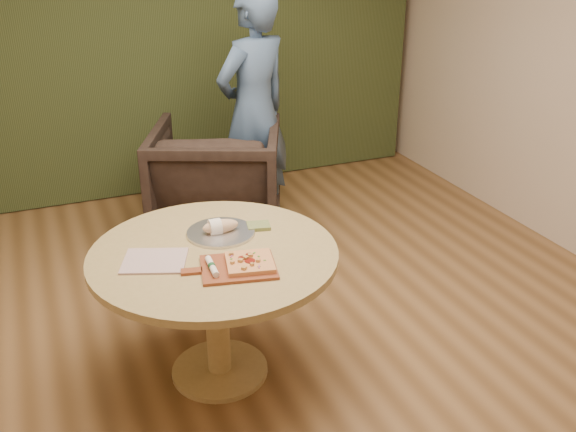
# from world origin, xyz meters

# --- Properties ---
(room_shell) EXTENTS (5.04, 6.04, 2.84)m
(room_shell) POSITION_xyz_m (0.00, 0.00, 1.40)
(room_shell) COLOR brown
(room_shell) RESTS_ON ground
(curtain) EXTENTS (4.80, 0.14, 2.78)m
(curtain) POSITION_xyz_m (0.00, 2.90, 1.40)
(curtain) COLOR #2A3618
(curtain) RESTS_ON ground
(pedestal_table) EXTENTS (1.25, 1.25, 0.75)m
(pedestal_table) POSITION_xyz_m (-0.33, 0.14, 0.61)
(pedestal_table) COLOR tan
(pedestal_table) RESTS_ON ground
(pizza_paddle) EXTENTS (0.47, 0.35, 0.01)m
(pizza_paddle) POSITION_xyz_m (-0.28, -0.08, 0.76)
(pizza_paddle) COLOR brown
(pizza_paddle) RESTS_ON pedestal_table
(flatbread_pizza) EXTENTS (0.26, 0.26, 0.04)m
(flatbread_pizza) POSITION_xyz_m (-0.22, -0.09, 0.78)
(flatbread_pizza) COLOR #E89D5A
(flatbread_pizza) RESTS_ON pizza_paddle
(cutlery_roll) EXTENTS (0.04, 0.20, 0.03)m
(cutlery_roll) POSITION_xyz_m (-0.40, -0.06, 0.78)
(cutlery_roll) COLOR white
(cutlery_roll) RESTS_ON pizza_paddle
(newspaper) EXTENTS (0.37, 0.34, 0.01)m
(newspaper) POSITION_xyz_m (-0.62, 0.14, 0.76)
(newspaper) COLOR silver
(newspaper) RESTS_ON pedestal_table
(serving_tray) EXTENTS (0.36, 0.36, 0.02)m
(serving_tray) POSITION_xyz_m (-0.24, 0.31, 0.76)
(serving_tray) COLOR silver
(serving_tray) RESTS_ON pedestal_table
(bread_roll) EXTENTS (0.19, 0.09, 0.09)m
(bread_roll) POSITION_xyz_m (-0.25, 0.31, 0.79)
(bread_roll) COLOR #DAB385
(bread_roll) RESTS_ON serving_tray
(green_packet) EXTENTS (0.14, 0.12, 0.02)m
(green_packet) POSITION_xyz_m (-0.03, 0.30, 0.76)
(green_packet) COLOR #55632C
(green_packet) RESTS_ON pedestal_table
(armchair) EXTENTS (1.21, 1.18, 0.97)m
(armchair) POSITION_xyz_m (0.18, 1.81, 0.48)
(armchair) COLOR black
(armchair) RESTS_ON ground
(person_standing) EXTENTS (0.80, 0.68, 1.86)m
(person_standing) POSITION_xyz_m (0.51, 1.86, 0.93)
(person_standing) COLOR #405A7C
(person_standing) RESTS_ON ground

